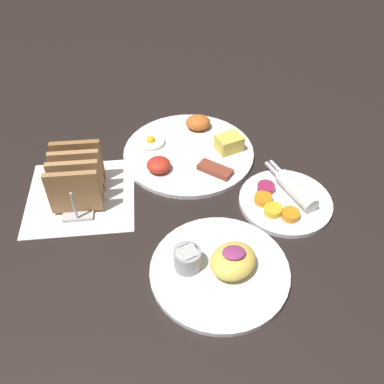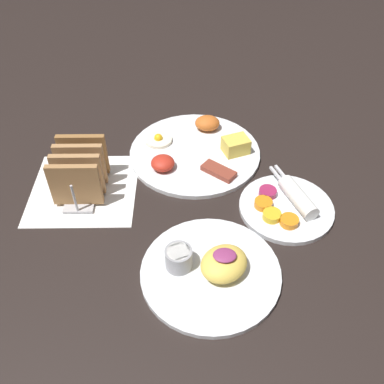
% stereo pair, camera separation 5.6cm
% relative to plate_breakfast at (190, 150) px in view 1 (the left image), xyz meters
% --- Properties ---
extents(ground_plane, '(3.00, 3.00, 0.00)m').
position_rel_plate_breakfast_xyz_m(ground_plane, '(-0.01, -0.17, -0.01)').
color(ground_plane, black).
extents(napkin_flat, '(0.22, 0.22, 0.00)m').
position_rel_plate_breakfast_xyz_m(napkin_flat, '(-0.24, -0.12, -0.01)').
color(napkin_flat, white).
rests_on(napkin_flat, ground_plane).
extents(plate_breakfast, '(0.30, 0.30, 0.05)m').
position_rel_plate_breakfast_xyz_m(plate_breakfast, '(0.00, 0.00, 0.00)').
color(plate_breakfast, white).
rests_on(plate_breakfast, ground_plane).
extents(plate_condiments, '(0.19, 0.20, 0.04)m').
position_rel_plate_breakfast_xyz_m(plate_condiments, '(0.18, -0.18, 0.00)').
color(plate_condiments, white).
rests_on(plate_condiments, ground_plane).
extents(plate_foreground, '(0.25, 0.25, 0.06)m').
position_rel_plate_breakfast_xyz_m(plate_foreground, '(0.02, -0.34, 0.00)').
color(plate_foreground, white).
rests_on(plate_foreground, ground_plane).
extents(toast_rack, '(0.10, 0.15, 0.10)m').
position_rel_plate_breakfast_xyz_m(toast_rack, '(-0.24, -0.12, 0.04)').
color(toast_rack, '#B7B7BC').
rests_on(toast_rack, ground_plane).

